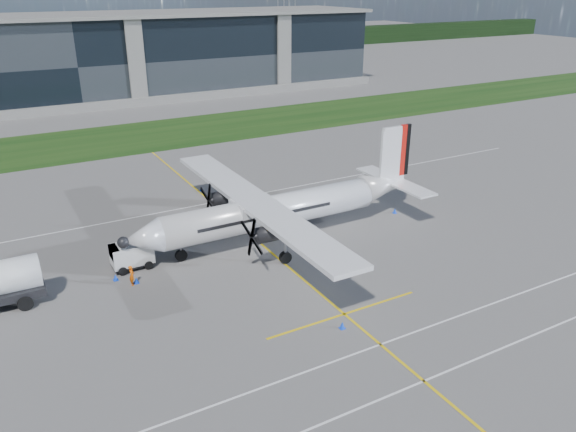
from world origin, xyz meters
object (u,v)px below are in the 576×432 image
object	(u,v)px
pylon_east	(286,0)
turboprop_aircraft	(281,192)
safety_cone_fwd	(115,277)
safety_cone_stbdwing	(201,189)
baggage_tug	(132,256)
safety_cone_tail	(395,211)
safety_cone_nose_port	(136,280)
safety_cone_nose_stbd	(124,259)
safety_cone_portwing	(342,325)
ground_crew_person	(132,274)

from	to	relation	value
pylon_east	turboprop_aircraft	distance (m)	164.05
safety_cone_fwd	safety_cone_stbdwing	size ratio (longest dim) A/B	1.00
baggage_tug	safety_cone_fwd	xyz separation A→B (m)	(-1.72, -1.46, -0.77)
baggage_tug	turboprop_aircraft	bearing A→B (deg)	-3.63
turboprop_aircraft	baggage_tug	xyz separation A→B (m)	(-13.04, 0.83, -3.32)
safety_cone_tail	safety_cone_nose_port	xyz separation A→B (m)	(-25.94, -1.42, 0.00)
turboprop_aircraft	safety_cone_nose_stbd	world-z (taller)	turboprop_aircraft
pylon_east	safety_cone_nose_port	xyz separation A→B (m)	(-93.30, -144.80, -14.75)
safety_cone_portwing	turboprop_aircraft	bearing A→B (deg)	77.12
baggage_tug	ground_crew_person	size ratio (longest dim) A/B	1.87
safety_cone_fwd	safety_cone_nose_stbd	distance (m)	3.07
pylon_east	turboprop_aircraft	xyz separation A→B (m)	(-79.80, -142.94, -10.66)
turboprop_aircraft	safety_cone_portwing	size ratio (longest dim) A/B	57.85
pylon_east	safety_cone_fwd	distance (m)	172.54
pylon_east	safety_cone_stbdwing	size ratio (longest dim) A/B	60.00
turboprop_aircraft	safety_cone_portwing	distance (m)	15.33
safety_cone_fwd	safety_cone_portwing	world-z (taller)	same
turboprop_aircraft	safety_cone_stbdwing	bearing A→B (deg)	97.16
safety_cone_tail	baggage_tug	bearing A→B (deg)	177.16
baggage_tug	safety_cone_stbdwing	xyz separation A→B (m)	(11.17, 14.01, -0.77)
ground_crew_person	safety_cone_nose_stbd	xyz separation A→B (m)	(0.36, 4.09, -0.66)
turboprop_aircraft	safety_cone_fwd	world-z (taller)	turboprop_aircraft
turboprop_aircraft	safety_cone_portwing	bearing A→B (deg)	-102.88
safety_cone_tail	ground_crew_person	bearing A→B (deg)	-176.72
ground_crew_person	safety_cone_fwd	distance (m)	1.75
safety_cone_stbdwing	safety_cone_tail	size ratio (longest dim) A/B	1.00
turboprop_aircraft	ground_crew_person	xyz separation A→B (m)	(-13.80, -1.94, -3.43)
turboprop_aircraft	safety_cone_nose_port	bearing A→B (deg)	-172.15
baggage_tug	safety_cone_fwd	distance (m)	2.38
turboprop_aircraft	safety_cone_nose_port	distance (m)	14.22
ground_crew_person	safety_cone_portwing	xyz separation A→B (m)	(10.51, -12.46, -0.66)
safety_cone_fwd	baggage_tug	bearing A→B (deg)	40.18
pylon_east	safety_cone_nose_stbd	bearing A→B (deg)	-123.52
ground_crew_person	safety_cone_tail	size ratio (longest dim) A/B	3.63
baggage_tug	safety_cone_portwing	world-z (taller)	baggage_tug
safety_cone_stbdwing	safety_cone_tail	distance (m)	20.93
baggage_tug	ground_crew_person	xyz separation A→B (m)	(-0.77, -2.77, -0.11)
safety_cone_stbdwing	turboprop_aircraft	bearing A→B (deg)	-82.84
safety_cone_fwd	safety_cone_tail	bearing A→B (deg)	0.41
pylon_east	safety_cone_nose_stbd	world-z (taller)	pylon_east
turboprop_aircraft	safety_cone_portwing	world-z (taller)	turboprop_aircraft
baggage_tug	safety_cone_nose_port	xyz separation A→B (m)	(-0.46, -2.69, -0.77)
turboprop_aircraft	safety_cone_tail	world-z (taller)	turboprop_aircraft
ground_crew_person	safety_cone_nose_stbd	size ratio (longest dim) A/B	3.63
baggage_tug	safety_cone_tail	distance (m)	25.52
safety_cone_tail	safety_cone_fwd	bearing A→B (deg)	-179.59
safety_cone_fwd	safety_cone_tail	xyz separation A→B (m)	(27.20, 0.19, 0.00)
pylon_east	safety_cone_nose_port	distance (m)	172.88
safety_cone_fwd	safety_cone_tail	distance (m)	27.20
pylon_east	safety_cone_nose_port	size ratio (longest dim) A/B	60.00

